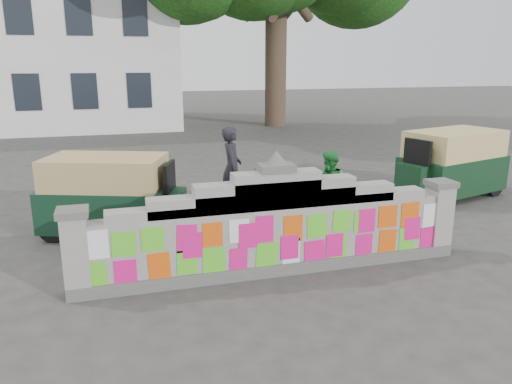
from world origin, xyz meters
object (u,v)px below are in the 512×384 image
pedestrian (329,188)px  cyclist_rider (232,179)px  cyclist_bike (232,195)px  rickshaw_left (111,194)px  rickshaw_right (451,163)px

pedestrian → cyclist_rider: bearing=-120.4°
cyclist_bike → rickshaw_left: size_ratio=0.68×
cyclist_rider → pedestrian: bearing=-104.8°
pedestrian → rickshaw_left: rickshaw_left is taller
cyclist_rider → rickshaw_left: cyclist_rider is taller
pedestrian → rickshaw_right: size_ratio=0.50×
cyclist_bike → pedestrian: 2.10m
cyclist_bike → pedestrian: (1.85, -0.95, 0.26)m
cyclist_bike → rickshaw_left: (-2.52, -0.33, 0.29)m
rickshaw_right → rickshaw_left: bearing=-12.0°
cyclist_bike → cyclist_rider: bearing=-77.6°
cyclist_bike → rickshaw_left: bearing=109.9°
rickshaw_right → cyclist_bike: bearing=-13.7°
cyclist_bike → pedestrian: bearing=-104.8°
cyclist_bike → pedestrian: size_ratio=1.27×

